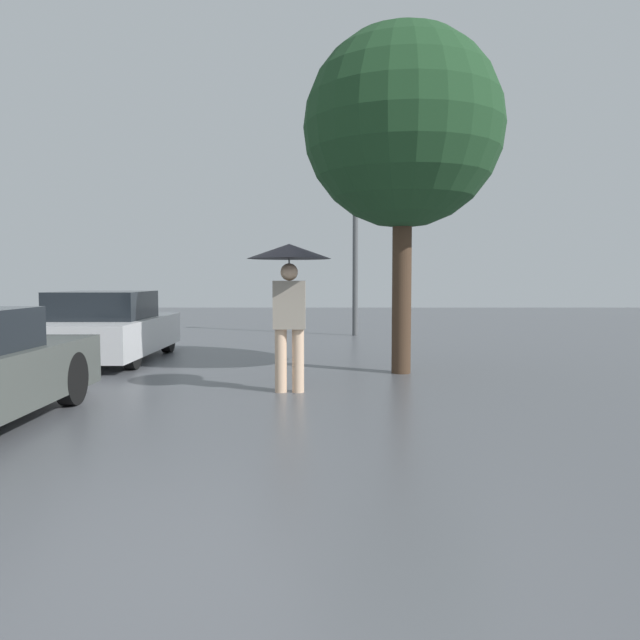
# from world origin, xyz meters

# --- Properties ---
(ground_plane) EXTENTS (60.00, 60.00, 0.00)m
(ground_plane) POSITION_xyz_m (0.00, 0.00, 0.00)
(ground_plane) COLOR #4C4F54
(pedestrian) EXTENTS (1.11, 1.11, 1.97)m
(pedestrian) POSITION_xyz_m (0.15, 5.29, 1.56)
(pedestrian) COLOR beige
(pedestrian) RESTS_ON ground_plane
(parked_car_farthest) EXTENTS (1.82, 3.95, 1.28)m
(parked_car_farthest) POSITION_xyz_m (-3.40, 8.57, 0.59)
(parked_car_farthest) COLOR silver
(parked_car_farthest) RESTS_ON ground_plane
(tree) EXTENTS (3.13, 3.13, 5.45)m
(tree) POSITION_xyz_m (1.86, 6.99, 3.86)
(tree) COLOR #473323
(tree) RESTS_ON ground_plane
(street_lamp) EXTENTS (0.36, 0.36, 4.73)m
(street_lamp) POSITION_xyz_m (1.50, 13.70, 2.99)
(street_lamp) COLOR #515456
(street_lamp) RESTS_ON ground_plane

